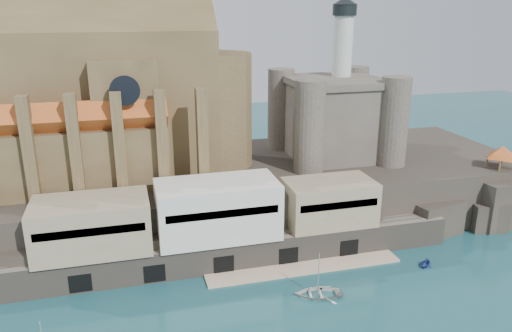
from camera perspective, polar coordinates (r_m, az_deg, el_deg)
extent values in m
cube|color=black|center=(93.42, -0.26, -2.65)|extent=(100.00, 34.00, 10.00)
cube|color=black|center=(77.98, -25.31, -10.47)|extent=(9.00, 5.00, 6.00)
cube|color=black|center=(76.42, -13.31, -9.70)|extent=(9.00, 5.00, 6.00)
cube|color=black|center=(78.39, -0.69, -8.45)|extent=(9.00, 5.00, 6.00)
cube|color=black|center=(83.83, 10.72, -6.96)|extent=(9.00, 5.00, 6.00)
cube|color=black|center=(91.58, 19.83, -5.56)|extent=(9.00, 5.00, 6.00)
cube|color=#675E52|center=(77.24, -2.68, -9.51)|extent=(70.00, 6.00, 4.50)
cube|color=tan|center=(76.98, 5.52, -11.46)|extent=(30.00, 4.00, 0.40)
cube|color=black|center=(74.02, -19.43, -12.49)|extent=(3.00, 0.40, 2.60)
cube|color=black|center=(73.68, -11.52, -11.91)|extent=(3.00, 0.40, 2.60)
cube|color=black|center=(74.69, -3.71, -11.12)|extent=(3.00, 0.40, 2.60)
cube|color=black|center=(76.99, 3.72, -10.18)|extent=(3.00, 0.40, 2.60)
cube|color=black|center=(80.48, 10.56, -9.15)|extent=(3.00, 0.40, 2.60)
cube|color=gray|center=(74.38, -18.24, -6.46)|extent=(16.00, 9.00, 7.50)
cube|color=silver|center=(75.02, -4.42, -4.93)|extent=(18.00, 9.00, 8.50)
cube|color=gray|center=(80.28, 8.34, -4.08)|extent=(14.00, 8.00, 7.00)
cube|color=brown|center=(88.05, -17.33, 6.76)|extent=(38.00, 14.00, 24.00)
cube|color=brown|center=(86.71, -18.07, 14.55)|extent=(38.00, 13.01, 13.01)
cylinder|color=brown|center=(89.70, -4.96, 6.39)|extent=(14.00, 14.00, 20.00)
cube|color=brown|center=(88.36, -14.61, 5.70)|extent=(10.00, 20.00, 20.00)
cube|color=brown|center=(80.70, -19.86, 0.40)|extent=(28.00, 5.00, 10.00)
cube|color=brown|center=(99.00, -19.13, 3.59)|extent=(28.00, 5.00, 10.00)
cube|color=#B8511F|center=(79.09, -20.36, 4.97)|extent=(28.00, 5.66, 5.66)
cube|color=#B8511F|center=(97.70, -19.52, 7.33)|extent=(28.00, 5.66, 5.66)
cylinder|color=black|center=(75.43, -14.77, 8.32)|extent=(4.40, 0.30, 4.40)
cube|color=brown|center=(77.80, -24.48, 1.52)|extent=(1.60, 2.20, 16.00)
cube|color=brown|center=(76.98, -19.95, 1.91)|extent=(1.60, 2.20, 16.00)
cube|color=brown|center=(76.65, -15.34, 2.29)|extent=(1.60, 2.20, 16.00)
cube|color=brown|center=(76.83, -10.72, 2.65)|extent=(1.60, 2.20, 16.00)
cube|color=brown|center=(77.50, -6.15, 3.00)|extent=(1.60, 2.20, 16.00)
cube|color=#4B443B|center=(96.07, 8.88, 5.18)|extent=(16.00, 16.00, 14.00)
cube|color=#4B443B|center=(94.75, 9.09, 9.55)|extent=(17.00, 17.00, 1.20)
cylinder|color=#4B443B|center=(85.64, 6.14, 4.43)|extent=(5.20, 5.20, 16.00)
cylinder|color=#4B443B|center=(92.54, 15.46, 4.90)|extent=(5.20, 5.20, 16.00)
cylinder|color=#4B443B|center=(100.36, 2.84, 6.50)|extent=(5.20, 5.20, 16.00)
cylinder|color=#4B443B|center=(106.31, 11.14, 6.83)|extent=(5.20, 5.20, 16.00)
cylinder|color=silver|center=(96.77, 9.88, 13.02)|extent=(3.60, 3.60, 12.00)
cylinder|color=black|center=(96.46, 10.10, 17.16)|extent=(4.40, 4.40, 2.00)
cone|color=black|center=(96.46, 10.16, 18.11)|extent=(4.60, 4.60, 1.40)
cube|color=black|center=(101.24, 25.67, -3.24)|extent=(12.00, 10.00, 8.70)
cube|color=black|center=(97.28, 24.84, -5.13)|extent=(6.00, 5.00, 5.00)
cube|color=black|center=(106.29, 26.94, -3.24)|extent=(5.00, 4.00, 6.00)
cube|color=brown|center=(99.85, 26.01, -0.83)|extent=(4.20, 4.20, 0.30)
cylinder|color=brown|center=(97.27, 26.01, -0.39)|extent=(0.36, 0.36, 3.20)
cylinder|color=brown|center=(99.56, 24.84, 0.16)|extent=(0.36, 0.36, 3.20)
cylinder|color=brown|center=(101.61, 26.23, 0.31)|extent=(0.36, 0.36, 3.20)
pyramid|color=#B8511F|center=(98.73, 26.33, 1.46)|extent=(6.40, 6.40, 2.20)
imported|color=silver|center=(70.88, 7.06, -14.47)|extent=(2.26, 4.74, 6.38)
imported|color=navy|center=(81.61, 18.79, -10.73)|extent=(2.77, 2.92, 2.92)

